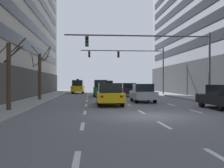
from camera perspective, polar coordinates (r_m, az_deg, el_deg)
The scene contains 36 objects.
ground_plane at distance 14.39m, azimuth 7.68°, elevation -6.71°, with size 120.00×120.00×0.00m, color slate.
lane_stripe_l1_s2 at distance 6.22m, azimuth -7.58°, elevation -16.08°, with size 0.16×2.00×0.01m, color silver.
lane_stripe_l1_s3 at distance 11.10m, azimuth -6.23°, elevation -8.78°, with size 0.16×2.00×0.01m, color silver.
lane_stripe_l1_s4 at distance 16.06m, azimuth -5.73°, elevation -5.96°, with size 0.16×2.00×0.01m, color silver.
lane_stripe_l1_s5 at distance 21.03m, azimuth -5.47°, elevation -4.47°, with size 0.16×2.00×0.01m, color silver.
lane_stripe_l1_s6 at distance 26.02m, azimuth -5.31°, elevation -3.55°, with size 0.16×2.00×0.01m, color silver.
lane_stripe_l1_s7 at distance 31.01m, azimuth -5.20°, elevation -2.93°, with size 0.16×2.00×0.01m, color silver.
lane_stripe_l1_s8 at distance 36.00m, azimuth -5.12°, elevation -2.48°, with size 0.16×2.00×0.01m, color silver.
lane_stripe_l1_s9 at distance 41.00m, azimuth -5.06°, elevation -2.14°, with size 0.16×2.00×0.01m, color silver.
lane_stripe_l1_s10 at distance 45.99m, azimuth -5.01°, elevation -1.87°, with size 0.16×2.00×0.01m, color silver.
lane_stripe_l2_s2 at distance 6.92m, azimuth 22.43°, elevation -14.41°, with size 0.16×2.00×0.01m, color silver.
lane_stripe_l2_s3 at distance 11.51m, azimuth 10.90°, elevation -8.46°, with size 0.16×2.00×0.01m, color silver.
lane_stripe_l2_s4 at distance 16.34m, azimuth 6.18°, elevation -5.85°, with size 0.16×2.00×0.01m, color silver.
lane_stripe_l2_s5 at distance 21.25m, azimuth 3.64°, elevation -4.42°, with size 0.16×2.00×0.01m, color silver.
lane_stripe_l2_s6 at distance 26.20m, azimuth 2.07°, elevation -3.53°, with size 0.16×2.00×0.01m, color silver.
lane_stripe_l2_s7 at distance 31.16m, azimuth 0.99°, elevation -2.91°, with size 0.16×2.00×0.01m, color silver.
lane_stripe_l2_s8 at distance 36.13m, azimuth 0.21°, elevation -2.47°, with size 0.16×2.00×0.01m, color silver.
lane_stripe_l2_s9 at distance 41.11m, azimuth -0.37°, elevation -2.13°, with size 0.16×2.00×0.01m, color silver.
lane_stripe_l2_s10 at distance 46.09m, azimuth -0.84°, elevation -1.87°, with size 0.16×2.00×0.01m, color silver.
lane_stripe_l3_s4 at distance 17.28m, azimuth 17.22°, elevation -5.53°, with size 0.16×2.00×0.01m, color silver.
lane_stripe_l3_s5 at distance 21.98m, azimuth 12.35°, elevation -4.27°, with size 0.16×2.00×0.01m, color silver.
lane_stripe_l3_s6 at distance 26.79m, azimuth 9.22°, elevation -3.44°, with size 0.16×2.00×0.01m, color silver.
lane_stripe_l3_s7 at distance 31.66m, azimuth 7.05°, elevation -2.86°, with size 0.16×2.00×0.01m, color silver.
lane_stripe_l3_s8 at distance 36.57m, azimuth 5.47°, elevation -2.44°, with size 0.16×2.00×0.01m, color silver.
lane_stripe_l3_s9 at distance 41.49m, azimuth 4.25°, elevation -2.11°, with size 0.16×2.00×0.01m, color silver.
lane_stripe_l3_s10 at distance 46.43m, azimuth 3.30°, elevation -1.85°, with size 0.16×2.00×0.01m, color silver.
taxi_driving_0 at distance 20.75m, azimuth -0.50°, elevation -2.20°, with size 1.95×4.60×1.91m.
car_driving_1 at distance 34.29m, azimuth -2.45°, elevation -0.89°, with size 1.80×4.30×2.08m.
car_driving_2 at distance 34.45m, azimuth 3.40°, elevation -1.22°, with size 2.08×4.59×1.69m.
car_driving_3 at distance 24.44m, azimuth 6.51°, elevation -1.91°, with size 1.89×4.41×1.64m.
taxi_driving_4 at distance 43.58m, azimuth -7.21°, elevation -0.60°, with size 2.00×4.47×2.31m.
car_parked_2 at distance 19.33m, azimuth 22.18°, elevation -2.57°, with size 1.89×4.34×1.62m.
traffic_signal_0 at distance 23.24m, azimuth 10.42°, elevation 6.96°, with size 12.35×0.35×5.87m.
traffic_signal_1 at distance 37.58m, azimuth 4.68°, elevation 5.06°, with size 11.51×0.35×6.46m.
street_tree_0 at distance 17.25m, azimuth -20.87°, elevation 1.99°, with size 1.68×1.17×4.33m.
street_tree_1 at distance 26.87m, azimuth -14.97°, elevation 1.94°, with size 2.02×2.01×5.15m.
Camera 1 is at (-3.05, -13.96, 1.76)m, focal length 43.40 mm.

